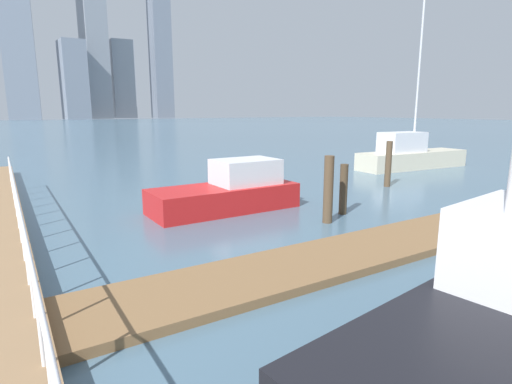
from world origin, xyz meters
name	(u,v)px	position (x,y,z in m)	size (l,w,h in m)	color
ground_plane	(112,201)	(0.00, 20.00, 0.00)	(300.00, 300.00, 0.00)	slate
floating_dock	(377,247)	(4.24, 10.94, 0.09)	(15.48, 2.00, 0.18)	olive
boardwalk_railing	(33,281)	(-3.15, 10.12, 1.21)	(0.06, 28.29, 1.08)	white
dock_piling_0	(343,189)	(6.03, 14.00, 0.83)	(0.26, 0.26, 1.66)	#473826
dock_piling_1	(388,164)	(11.20, 16.57, 1.02)	(0.27, 0.27, 2.04)	brown
dock_piling_3	(328,190)	(4.89, 13.48, 1.02)	(0.29, 0.29, 2.05)	brown
moored_boat_0	(230,191)	(3.16, 16.53, 0.64)	(5.07, 2.02, 1.70)	red
moored_boat_2	(499,321)	(1.76, 6.80, 0.78)	(6.44, 2.45, 6.84)	black
moored_boat_3	(410,155)	(16.96, 19.86, 0.79)	(7.44, 2.28, 9.74)	beige
skyline_tower_3	(74,80)	(21.72, 172.32, 14.18)	(8.35, 10.77, 28.37)	gray
skyline_tower_4	(92,25)	(31.86, 183.15, 36.56)	(8.52, 10.81, 73.11)	#8C939E
skyline_tower_5	(123,80)	(43.61, 187.34, 16.19)	(8.96, 6.60, 32.38)	#8C939E
skyline_tower_6	(160,57)	(59.58, 184.65, 26.34)	(7.62, 10.94, 52.69)	slate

